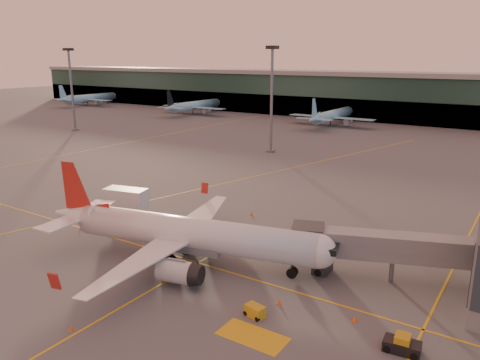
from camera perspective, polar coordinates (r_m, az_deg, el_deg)
The scene contains 16 objects.
ground at distance 54.98m, azimuth -12.58°, elevation -10.47°, with size 600.00×600.00×0.00m, color #4C4F54.
taxi_markings at distance 92.84m, azimuth 4.00°, elevation 0.37°, with size 100.12×173.00×0.01m.
terminal at distance 180.16m, azimuth 21.77°, elevation 9.24°, with size 400.00×20.00×17.60m.
mast_west_far at distance 158.97m, azimuth -19.88°, elevation 11.01°, with size 2.40×2.40×25.60m.
mast_west_near at distance 115.16m, azimuth 3.89°, elevation 10.69°, with size 2.40×2.40×25.60m.
distant_aircraft_row at distance 164.18m, azimuth 12.51°, elevation 6.40°, with size 290.00×34.00×13.00m.
main_airplane at distance 54.27m, azimuth -6.83°, elevation -6.53°, with size 35.26×32.08×10.75m.
jet_bridge at distance 52.05m, azimuth 19.62°, elevation -8.04°, with size 21.89×10.64×5.49m.
catering_truck at distance 69.63m, azimuth -13.65°, elevation -2.68°, with size 6.57×3.99×4.76m.
gpu_cart at distance 44.57m, azimuth 1.82°, elevation -15.70°, with size 2.06×1.48×1.10m.
pushback_tug at distance 42.14m, azimuth 19.14°, elevation -18.47°, with size 3.04×1.84×1.50m.
cone_nose at distance 45.19m, azimuth 13.83°, elevation -16.06°, with size 0.49×0.49×0.62m.
cone_tail at distance 68.94m, azimuth -18.86°, elevation -5.43°, with size 0.38×0.38×0.48m.
cone_wing_right at distance 45.28m, azimuth -19.95°, elevation -16.59°, with size 0.38×0.38×0.49m.
cone_wing_left at distance 70.60m, azimuth 1.41°, elevation -4.09°, with size 0.43×0.43×0.55m.
cone_fwd at distance 46.77m, azimuth 4.77°, elevation -14.55°, with size 0.43×0.43×0.55m.
Camera 1 is at (36.40, -34.06, 23.20)m, focal length 35.00 mm.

